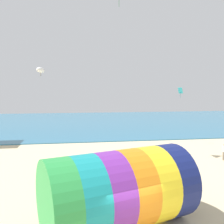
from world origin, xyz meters
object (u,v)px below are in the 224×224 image
giant_inflatable_tube (119,190)px  kite_white_parafoil (40,70)px  kite_handler (180,189)px  bystander_near_water (224,152)px  kite_cyan_diamond (180,91)px

giant_inflatable_tube → kite_white_parafoil: size_ratio=5.06×
giant_inflatable_tube → kite_handler: bearing=25.6°
giant_inflatable_tube → bystander_near_water: giant_inflatable_tube is taller
kite_handler → kite_white_parafoil: kite_white_parafoil is taller
kite_cyan_diamond → bystander_near_water: 8.88m
kite_white_parafoil → bystander_near_water: 17.92m
kite_handler → kite_cyan_diamond: bearing=66.7°
giant_inflatable_tube → kite_handler: 4.40m
giant_inflatable_tube → kite_cyan_diamond: size_ratio=6.31×
giant_inflatable_tube → kite_handler: giant_inflatable_tube is taller
giant_inflatable_tube → kite_handler: size_ratio=4.39×
bystander_near_water → kite_cyan_diamond: bearing=102.1°
giant_inflatable_tube → kite_cyan_diamond: bearing=58.3°
giant_inflatable_tube → kite_handler: (3.88, 1.86, -0.94)m
kite_handler → bystander_near_water: 11.06m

